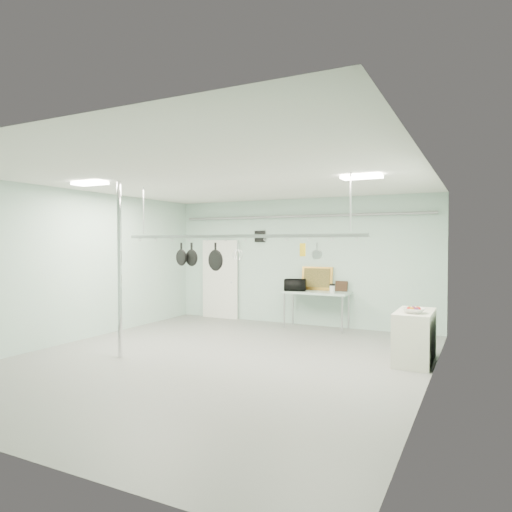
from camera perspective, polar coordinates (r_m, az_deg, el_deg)
The scene contains 25 objects.
floor at distance 8.32m, azimuth -4.86°, elevation -12.84°, with size 8.00×8.00×0.00m, color gray.
ceiling at distance 8.13m, azimuth -4.91°, elevation 9.50°, with size 7.00×8.00×0.02m, color silver.
back_wall at distance 11.65m, azimuth 5.40°, elevation -0.71°, with size 7.00×0.02×3.20m, color #9FBFB3.
right_wall at distance 6.92m, azimuth 20.62°, elevation -2.44°, with size 0.02×8.00×3.20m, color #9FBFB3.
door at distance 12.65m, azimuth -4.46°, elevation -3.01°, with size 1.10×0.10×2.20m, color silver.
wall_vent at distance 12.07m, azimuth 0.49°, elevation 2.47°, with size 0.30×0.04×0.30m, color black.
conduit_pipe at distance 11.58m, azimuth 5.26°, elevation 4.97°, with size 0.07×0.07×6.60m, color gray.
chrome_pole at distance 8.62m, azimuth -16.69°, elevation -1.61°, with size 0.08×0.08×3.20m, color silver.
prep_table at distance 11.14m, azimuth 7.55°, elevation -4.79°, with size 1.60×0.70×0.91m.
side_cabinet at distance 8.49m, azimuth 19.21°, elevation -9.51°, with size 0.60×1.20×0.90m, color beige.
pot_rack at distance 8.21m, azimuth -2.61°, elevation 2.69°, with size 4.80×0.06×1.00m.
light_panel_left at distance 8.88m, azimuth -20.05°, elevation 8.53°, with size 0.65×0.30×0.05m, color white.
light_panel_right at distance 7.76m, azimuth 13.06°, elevation 9.61°, with size 0.65×0.30×0.05m, color white.
microwave at distance 11.24m, azimuth 4.93°, elevation -3.62°, with size 0.51×0.35×0.28m, color black.
coffee_canister at distance 10.82m, azimuth 9.51°, elevation -4.13°, with size 0.12×0.12×0.18m, color silver.
painting_large at distance 11.42m, azimuth 7.65°, elevation -2.80°, with size 0.78×0.05×0.58m, color gold.
painting_small at distance 11.25m, azimuth 10.63°, elevation -3.73°, with size 0.30×0.04×0.25m, color black.
fruit_bowl at distance 8.14m, azimuth 19.11°, elevation -6.46°, with size 0.36×0.36×0.09m, color silver.
skillet_left at distance 8.85m, azimuth -9.32°, elevation 0.30°, with size 0.31×0.06×0.42m, color black, non-canonical shape.
skillet_mid at distance 8.71m, azimuth -8.06°, elevation 0.29°, with size 0.32×0.06×0.42m, color black, non-canonical shape.
skillet_right at distance 8.42m, azimuth -5.09°, elevation -0.12°, with size 0.39×0.06×0.53m, color black, non-canonical shape.
whisk at distance 8.19m, azimuth -2.29°, elevation 0.43°, with size 0.19×0.19×0.36m, color #AAA9AE, non-canonical shape.
grater at distance 7.66m, azimuth 5.85°, elevation 0.79°, with size 0.10×0.02×0.24m, color yellow, non-canonical shape.
saucepan at distance 7.58m, azimuth 7.63°, elevation 0.64°, with size 0.16×0.09×0.27m, color #A9A8AD, non-canonical shape.
fruit_cluster at distance 8.14m, azimuth 19.11°, elevation -6.18°, with size 0.24×0.24×0.09m, color #A9130F, non-canonical shape.
Camera 1 is at (4.20, -6.87, 2.08)m, focal length 32.00 mm.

